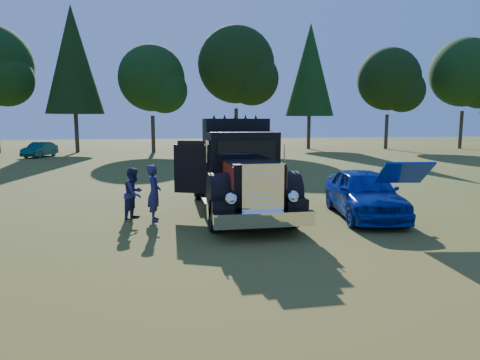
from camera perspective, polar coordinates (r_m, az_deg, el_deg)
name	(u,v)px	position (r m, az deg, el deg)	size (l,w,h in m)	color
ground	(278,224)	(12.38, 5.10, -5.82)	(120.00, 120.00, 0.00)	#324E17
treeline	(168,66)	(39.29, -9.64, 14.75)	(72.10, 24.04, 13.84)	#2D2116
diamond_t_truck	(240,173)	(13.50, -0.05, 0.88)	(3.30, 7.16, 3.00)	black
hotrod_coupe	(364,193)	(13.65, 16.23, -1.64)	(2.42, 4.55, 1.89)	#07369E
spectator_near	(154,193)	(12.77, -11.38, -1.72)	(0.60, 0.40, 1.66)	#1B1E3F
spectator_far	(134,193)	(13.16, -13.95, -1.76)	(0.75, 0.59, 1.55)	#21344E
distant_teal_car	(40,150)	(38.63, -25.15, 3.69)	(1.28, 3.66, 1.20)	#083434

